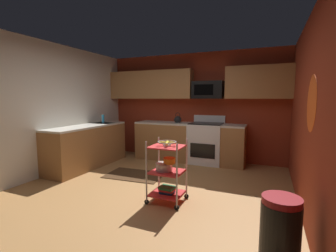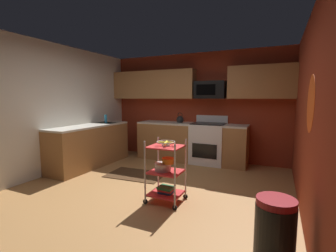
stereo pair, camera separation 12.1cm
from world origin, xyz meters
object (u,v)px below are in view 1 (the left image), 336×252
object	(u,v)px
kettle	(178,120)
book_stack	(167,190)
oven_range	(206,143)
rolling_cart	(167,171)
trash_can	(280,233)
fruit_bowl	(167,143)
mixing_bowl_large	(164,167)
mixing_bowl_small	(169,160)
microwave	(208,90)
dish_soap_bottle	(103,119)

from	to	relation	value
kettle	book_stack	bearing A→B (deg)	-72.88
oven_range	rolling_cart	distance (m)	2.31
rolling_cart	trash_can	bearing A→B (deg)	-31.13
fruit_bowl	mixing_bowl_large	xyz separation A→B (m)	(-0.05, -0.00, -0.36)
rolling_cart	mixing_bowl_small	xyz separation A→B (m)	(0.03, 0.01, 0.17)
microwave	mixing_bowl_small	xyz separation A→B (m)	(0.03, -2.41, -1.08)
rolling_cart	mixing_bowl_small	size ratio (longest dim) A/B	5.03
microwave	dish_soap_bottle	distance (m)	2.57
oven_range	mixing_bowl_large	xyz separation A→B (m)	(-0.05, -2.31, 0.04)
mixing_bowl_small	trash_can	distance (m)	1.71
trash_can	mixing_bowl_large	bearing A→B (deg)	149.68
book_stack	trash_can	bearing A→B (deg)	-31.13
oven_range	mixing_bowl_small	distance (m)	2.31
rolling_cart	book_stack	bearing A→B (deg)	-135.00
book_stack	dish_soap_bottle	distance (m)	2.88
oven_range	book_stack	xyz separation A→B (m)	(0.00, -2.31, -0.30)
microwave	kettle	distance (m)	1.00
microwave	fruit_bowl	world-z (taller)	microwave
oven_range	mixing_bowl_large	bearing A→B (deg)	-91.15
oven_range	kettle	world-z (taller)	kettle
fruit_bowl	kettle	bearing A→B (deg)	107.12
kettle	dish_soap_bottle	distance (m)	1.79
mixing_bowl_small	dish_soap_bottle	world-z (taller)	dish_soap_bottle
mixing_bowl_large	kettle	world-z (taller)	kettle
fruit_bowl	dish_soap_bottle	size ratio (longest dim) A/B	1.36
kettle	dish_soap_bottle	bearing A→B (deg)	-153.24
mixing_bowl_small	dish_soap_bottle	bearing A→B (deg)	147.45
mixing_bowl_large	book_stack	bearing A→B (deg)	0.00
book_stack	trash_can	world-z (taller)	trash_can
rolling_cart	dish_soap_bottle	distance (m)	2.81
mixing_bowl_large	dish_soap_bottle	size ratio (longest dim) A/B	1.26
mixing_bowl_small	mixing_bowl_large	bearing A→B (deg)	-174.81
rolling_cart	mixing_bowl_small	bearing A→B (deg)	12.83
mixing_bowl_small	trash_can	world-z (taller)	trash_can
oven_range	trash_can	xyz separation A→B (m)	(1.47, -3.19, -0.15)
mixing_bowl_large	kettle	bearing A→B (deg)	106.03
fruit_bowl	trash_can	world-z (taller)	fruit_bowl
oven_range	book_stack	distance (m)	2.33
mixing_bowl_large	trash_can	bearing A→B (deg)	-30.32
microwave	book_stack	xyz separation A→B (m)	(0.00, -2.41, -1.52)
fruit_bowl	rolling_cart	bearing A→B (deg)	153.43
oven_range	fruit_bowl	bearing A→B (deg)	-89.96
rolling_cart	fruit_bowl	xyz separation A→B (m)	(0.00, -0.00, 0.42)
dish_soap_bottle	fruit_bowl	bearing A→B (deg)	-33.03
oven_range	fruit_bowl	size ratio (longest dim) A/B	4.04
rolling_cart	mixing_bowl_large	bearing A→B (deg)	-180.00
mixing_bowl_large	kettle	size ratio (longest dim) A/B	0.95
book_stack	microwave	bearing A→B (deg)	90.05
mixing_bowl_small	microwave	bearing A→B (deg)	90.80
oven_range	microwave	world-z (taller)	microwave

